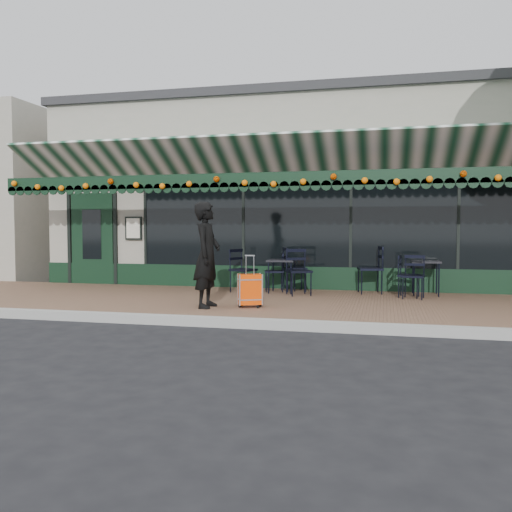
% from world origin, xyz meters
% --- Properties ---
extents(ground, '(80.00, 80.00, 0.00)m').
position_xyz_m(ground, '(0.00, 0.00, 0.00)').
color(ground, black).
rests_on(ground, ground).
extents(sidewalk, '(18.00, 4.00, 0.15)m').
position_xyz_m(sidewalk, '(0.00, 2.00, 0.07)').
color(sidewalk, brown).
rests_on(sidewalk, ground).
extents(curb, '(18.00, 0.16, 0.15)m').
position_xyz_m(curb, '(0.00, -0.08, 0.07)').
color(curb, '#9E9E99').
rests_on(curb, ground).
extents(restaurant_building, '(12.00, 9.60, 4.50)m').
position_xyz_m(restaurant_building, '(0.00, 7.84, 2.27)').
color(restaurant_building, '#A79F90').
rests_on(restaurant_building, ground).
extents(woman, '(0.43, 0.66, 1.80)m').
position_xyz_m(woman, '(-0.82, 0.85, 1.05)').
color(woman, black).
rests_on(woman, sidewalk).
extents(suitcase, '(0.44, 0.35, 0.89)m').
position_xyz_m(suitcase, '(-0.12, 1.03, 0.45)').
color(suitcase, '#F44507').
rests_on(suitcase, sidewalk).
extents(cafe_table_a, '(0.57, 0.57, 0.70)m').
position_xyz_m(cafe_table_a, '(2.93, 3.49, 0.78)').
color(cafe_table_a, black).
rests_on(cafe_table_a, sidewalk).
extents(cafe_table_b, '(0.56, 0.56, 0.69)m').
position_xyz_m(cafe_table_b, '(0.03, 3.21, 0.77)').
color(cafe_table_b, black).
rests_on(cafe_table_b, sidewalk).
extents(chair_a_left, '(0.59, 0.59, 1.00)m').
position_xyz_m(chair_a_left, '(1.83, 3.51, 0.65)').
color(chair_a_left, black).
rests_on(chair_a_left, sidewalk).
extents(chair_a_right, '(0.48, 0.48, 0.84)m').
position_xyz_m(chair_a_right, '(2.59, 3.04, 0.57)').
color(chair_a_right, black).
rests_on(chair_a_right, sidewalk).
extents(chair_a_front, '(0.48, 0.48, 0.85)m').
position_xyz_m(chair_a_front, '(2.66, 2.84, 0.57)').
color(chair_a_front, black).
rests_on(chair_a_front, sidewalk).
extents(chair_b_left, '(0.50, 0.50, 0.83)m').
position_xyz_m(chair_b_left, '(-0.18, 3.41, 0.57)').
color(chair_b_left, black).
rests_on(chair_b_left, sidewalk).
extents(chair_b_right, '(0.62, 0.62, 0.96)m').
position_xyz_m(chair_b_right, '(0.24, 3.57, 0.63)').
color(chair_b_right, black).
rests_on(chair_b_right, sidewalk).
extents(chair_b_front, '(0.64, 0.64, 0.95)m').
position_xyz_m(chair_b_front, '(0.44, 2.87, 0.63)').
color(chair_b_front, black).
rests_on(chair_b_front, sidewalk).
extents(chair_solo, '(0.61, 0.61, 0.93)m').
position_xyz_m(chair_solo, '(-0.78, 3.10, 0.61)').
color(chair_solo, black).
rests_on(chair_solo, sidewalk).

